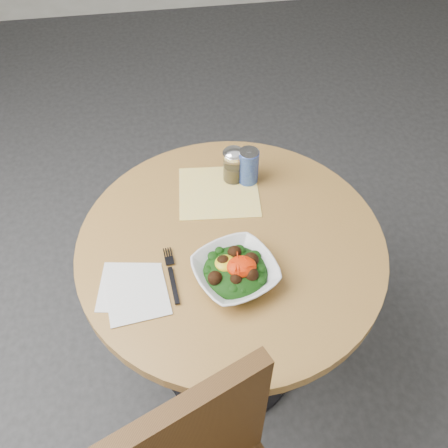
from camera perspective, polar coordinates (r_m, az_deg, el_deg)
ground at (r=2.09m, az=0.59°, el=-15.01°), size 6.00×6.00×0.00m
table at (r=1.61m, az=0.74°, el=-6.44°), size 0.90×0.90×0.75m
cloth_napkin at (r=1.58m, az=-0.60°, el=3.70°), size 0.27×0.25×0.00m
paper_napkins at (r=1.37m, az=-10.34°, el=-7.56°), size 0.20×0.21×0.00m
salad_bowl at (r=1.35m, az=1.31°, el=-5.44°), size 0.28×0.28×0.08m
fork at (r=1.38m, az=-6.03°, el=-5.58°), size 0.03×0.19×0.00m
spice_shaker at (r=1.58m, az=1.07°, el=6.78°), size 0.07×0.07×0.12m
beverage_can at (r=1.58m, az=2.81°, el=6.60°), size 0.06×0.06×0.12m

